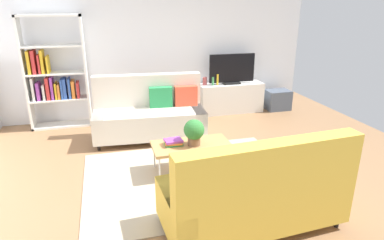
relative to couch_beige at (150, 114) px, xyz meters
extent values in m
plane|color=#936B47|center=(0.40, -1.44, -0.45)|extent=(7.68, 7.68, 0.00)
cube|color=silver|center=(0.40, 1.36, 1.00)|extent=(6.40, 0.12, 2.90)
cube|color=tan|center=(0.33, -1.62, -0.44)|extent=(2.90, 2.20, 0.01)
cube|color=beige|center=(-0.02, -0.07, -0.13)|extent=(1.96, 0.98, 0.44)
cube|color=beige|center=(0.00, 0.25, 0.37)|extent=(1.91, 0.35, 0.56)
cube|color=beige|center=(0.82, -0.14, -0.02)|extent=(0.26, 0.85, 0.22)
cube|color=beige|center=(-0.87, 0.00, -0.02)|extent=(0.26, 0.85, 0.22)
cylinder|color=black|center=(0.82, -0.48, -0.40)|extent=(0.05, 0.05, 0.10)
cylinder|color=black|center=(-0.92, -0.34, -0.40)|extent=(0.05, 0.05, 0.10)
cylinder|color=black|center=(0.87, 0.20, -0.40)|extent=(0.05, 0.05, 0.10)
cylinder|color=black|center=(-0.86, 0.34, -0.40)|extent=(0.05, 0.05, 0.10)
cube|color=#D84C33|center=(0.66, 0.02, 0.27)|extent=(0.41, 0.17, 0.36)
cube|color=#288C4C|center=(0.21, 0.05, 0.27)|extent=(0.41, 0.17, 0.36)
cube|color=gold|center=(0.68, -2.77, -0.13)|extent=(1.95, 0.96, 0.44)
cube|color=gold|center=(0.70, -3.09, 0.37)|extent=(1.91, 0.32, 0.56)
cube|color=gold|center=(-0.17, -2.82, -0.02)|extent=(0.25, 0.85, 0.22)
cube|color=gold|center=(1.53, -2.72, -0.02)|extent=(0.25, 0.85, 0.22)
cylinder|color=black|center=(-0.21, -2.48, -0.40)|extent=(0.05, 0.05, 0.10)
cylinder|color=black|center=(1.52, -2.38, -0.40)|extent=(0.05, 0.05, 0.10)
cylinder|color=black|center=(1.57, -3.06, -0.40)|extent=(0.05, 0.05, 0.10)
cube|color=black|center=(0.02, -2.95, 0.27)|extent=(0.41, 0.16, 0.36)
cube|color=#B7844C|center=(0.38, -1.42, -0.05)|extent=(1.10, 0.56, 0.04)
cylinder|color=silver|center=(-0.12, -1.19, -0.26)|extent=(0.02, 0.02, 0.38)
cylinder|color=silver|center=(0.88, -1.19, -0.26)|extent=(0.02, 0.02, 0.38)
cylinder|color=silver|center=(-0.12, -1.65, -0.26)|extent=(0.02, 0.02, 0.38)
cylinder|color=silver|center=(0.88, -1.65, -0.26)|extent=(0.02, 0.02, 0.38)
cube|color=silver|center=(1.91, 1.02, -0.13)|extent=(1.40, 0.44, 0.64)
cube|color=black|center=(1.91, 1.00, 0.21)|extent=(0.36, 0.20, 0.04)
cube|color=black|center=(1.91, 1.00, 0.53)|extent=(1.00, 0.05, 0.60)
cube|color=white|center=(-2.12, 1.04, 0.60)|extent=(0.04, 0.36, 2.10)
cube|color=white|center=(-1.06, 1.04, 0.60)|extent=(0.04, 0.36, 2.10)
cube|color=white|center=(-1.59, 1.04, 1.63)|extent=(1.10, 0.36, 0.04)
cube|color=white|center=(-1.59, 1.04, -0.43)|extent=(1.10, 0.36, 0.04)
cube|color=white|center=(-1.59, 1.04, 0.10)|extent=(1.02, 0.36, 0.03)
cube|color=white|center=(-1.59, 1.04, 0.60)|extent=(1.02, 0.36, 0.03)
cube|color=white|center=(-1.59, 1.04, 1.10)|extent=(1.02, 0.36, 0.03)
cube|color=silver|center=(-2.02, 1.04, 0.33)|extent=(0.04, 0.29, 0.42)
cube|color=purple|center=(-1.94, 1.04, 0.28)|extent=(0.06, 0.29, 0.33)
cube|color=silver|center=(-1.84, 1.04, 0.26)|extent=(0.04, 0.29, 0.29)
cube|color=red|center=(-1.76, 1.04, 0.32)|extent=(0.06, 0.29, 0.41)
cube|color=purple|center=(-1.69, 1.04, 0.33)|extent=(0.05, 0.29, 0.42)
cube|color=gold|center=(-1.63, 1.04, 0.27)|extent=(0.03, 0.29, 0.31)
cube|color=orange|center=(-1.58, 1.04, 0.26)|extent=(0.04, 0.29, 0.28)
cube|color=#3359B2|center=(-1.52, 1.04, 0.30)|extent=(0.04, 0.29, 0.37)
cube|color=#3359B2|center=(-1.47, 1.04, 0.31)|extent=(0.06, 0.29, 0.38)
cube|color=#3359B2|center=(-1.38, 1.04, 0.31)|extent=(0.04, 0.29, 0.38)
cube|color=orange|center=(-1.32, 1.04, 0.28)|extent=(0.06, 0.29, 0.33)
cube|color=red|center=(-1.24, 1.04, 0.27)|extent=(0.04, 0.29, 0.30)
cube|color=gold|center=(-2.02, 1.04, 0.83)|extent=(0.05, 0.29, 0.42)
cube|color=red|center=(-1.94, 1.04, 0.83)|extent=(0.06, 0.29, 0.42)
cube|color=red|center=(-1.85, 1.04, 0.79)|extent=(0.04, 0.29, 0.34)
cube|color=gold|center=(-1.79, 1.04, 0.83)|extent=(0.05, 0.29, 0.42)
cube|color=gold|center=(-1.71, 1.04, 0.78)|extent=(0.03, 0.29, 0.31)
cube|color=#4C5666|center=(3.01, 0.92, -0.23)|extent=(0.52, 0.40, 0.44)
cylinder|color=brown|center=(0.40, -1.46, 0.03)|extent=(0.18, 0.18, 0.11)
sphere|color=#2D7233|center=(0.40, -1.46, 0.20)|extent=(0.29, 0.29, 0.29)
cube|color=#3F8C4C|center=(0.13, -1.38, -0.01)|extent=(0.25, 0.19, 0.02)
cube|color=orange|center=(0.13, -1.38, 0.01)|extent=(0.26, 0.21, 0.03)
cube|color=purple|center=(0.13, -1.38, 0.04)|extent=(0.26, 0.20, 0.03)
cylinder|color=#B24C4C|center=(1.33, 1.07, 0.27)|extent=(0.09, 0.09, 0.16)
cylinder|color=#3F8C4C|center=(1.48, 0.98, 0.28)|extent=(0.05, 0.05, 0.18)
cylinder|color=gold|center=(1.58, 0.98, 0.31)|extent=(0.04, 0.04, 0.23)
camera|label=1|loc=(-0.73, -5.57, 1.85)|focal=31.17mm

